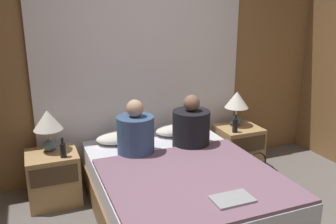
{
  "coord_description": "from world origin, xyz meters",
  "views": [
    {
      "loc": [
        -1.22,
        -2.1,
        1.93
      ],
      "look_at": [
        0.0,
        0.96,
        0.95
      ],
      "focal_mm": 38.0,
      "sensor_mm": 36.0,
      "label": 1
    }
  ],
  "objects": [
    {
      "name": "wall_back",
      "position": [
        0.0,
        1.78,
        1.25
      ],
      "size": [
        4.79,
        0.06,
        2.5
      ],
      "color": "olive",
      "rests_on": "ground_plane"
    },
    {
      "name": "curtain_panel",
      "position": [
        0.0,
        1.72,
        1.13
      ],
      "size": [
        2.63,
        0.02,
        2.26
      ],
      "color": "white",
      "rests_on": "ground_plane"
    },
    {
      "name": "bed",
      "position": [
        0.0,
        0.66,
        0.25
      ],
      "size": [
        1.54,
        2.02,
        0.5
      ],
      "color": "olive",
      "rests_on": "ground_plane"
    },
    {
      "name": "nightstand_left",
      "position": [
        -1.09,
        1.37,
        0.27
      ],
      "size": [
        0.5,
        0.47,
        0.53
      ],
      "color": "tan",
      "rests_on": "ground_plane"
    },
    {
      "name": "nightstand_right",
      "position": [
        1.09,
        1.37,
        0.27
      ],
      "size": [
        0.5,
        0.47,
        0.53
      ],
      "color": "tan",
      "rests_on": "ground_plane"
    },
    {
      "name": "lamp_left",
      "position": [
        -1.09,
        1.45,
        0.82
      ],
      "size": [
        0.29,
        0.29,
        0.43
      ],
      "color": "slate",
      "rests_on": "nightstand_left"
    },
    {
      "name": "lamp_right",
      "position": [
        1.09,
        1.45,
        0.82
      ],
      "size": [
        0.29,
        0.29,
        0.43
      ],
      "color": "slate",
      "rests_on": "nightstand_right"
    },
    {
      "name": "pillow_left",
      "position": [
        -0.34,
        1.47,
        0.56
      ],
      "size": [
        0.56,
        0.31,
        0.12
      ],
      "color": "silver",
      "rests_on": "bed"
    },
    {
      "name": "pillow_right",
      "position": [
        0.34,
        1.47,
        0.56
      ],
      "size": [
        0.56,
        0.31,
        0.12
      ],
      "color": "silver",
      "rests_on": "bed"
    },
    {
      "name": "blanket_on_bed",
      "position": [
        0.0,
        0.37,
        0.52
      ],
      "size": [
        1.48,
        1.39,
        0.03
      ],
      "color": "slate",
      "rests_on": "bed"
    },
    {
      "name": "person_left_in_bed",
      "position": [
        -0.29,
        1.1,
        0.72
      ],
      "size": [
        0.37,
        0.37,
        0.57
      ],
      "color": "#38517A",
      "rests_on": "bed"
    },
    {
      "name": "person_right_in_bed",
      "position": [
        0.32,
        1.1,
        0.72
      ],
      "size": [
        0.4,
        0.4,
        0.56
      ],
      "color": "black",
      "rests_on": "bed"
    },
    {
      "name": "beer_bottle_on_left_stand",
      "position": [
        -0.98,
        1.23,
        0.6
      ],
      "size": [
        0.06,
        0.06,
        0.2
      ],
      "color": "black",
      "rests_on": "nightstand_left"
    },
    {
      "name": "beer_bottle_on_right_stand",
      "position": [
        0.95,
        1.23,
        0.61
      ],
      "size": [
        0.06,
        0.06,
        0.22
      ],
      "color": "black",
      "rests_on": "nightstand_right"
    },
    {
      "name": "laptop_on_bed",
      "position": [
        0.11,
        -0.07,
        0.54
      ],
      "size": [
        0.31,
        0.2,
        0.02
      ],
      "color": "#9EA0A5",
      "rests_on": "blanket_on_bed"
    },
    {
      "name": "handbag_on_floor",
      "position": [
        1.04,
        0.91,
        0.12
      ],
      "size": [
        0.34,
        0.17,
        0.39
      ],
      "color": "black",
      "rests_on": "ground_plane"
    }
  ]
}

